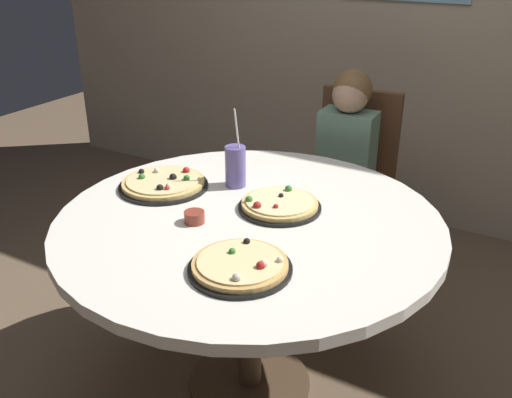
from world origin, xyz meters
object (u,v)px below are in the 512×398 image
Objects in this scene: chair_wooden at (351,175)px; pizza_veggie at (240,266)px; dining_table at (249,239)px; pizza_cheese at (279,205)px; soda_cup at (235,166)px; sauce_bowl at (194,217)px; pizza_pepperoni at (164,183)px; diner_child at (339,197)px.

pizza_veggie is (0.15, -1.35, 0.24)m from chair_wooden.
chair_wooden is (-0.00, 1.04, -0.13)m from dining_table.
soda_cup is at bearing 157.82° from pizza_cheese.
soda_cup is 4.39× the size of sauce_bowl.
pizza_cheese is at bearing -22.18° from soda_cup.
dining_table is 0.32m from soda_cup.
soda_cup reaches higher than pizza_veggie.
pizza_pepperoni is at bearing 147.13° from pizza_veggie.
soda_cup reaches higher than dining_table.
pizza_pepperoni is at bearing -146.90° from soda_cup.
soda_cup reaches higher than pizza_pepperoni.
pizza_pepperoni is 1.12× the size of soda_cup.
soda_cup is at bearing -106.05° from diner_child.
dining_table is at bearing 40.81° from sauce_bowl.
sauce_bowl is at bearing -139.19° from dining_table.
chair_wooden is at bearing 83.24° from sauce_bowl.
pizza_cheese is 0.48m from pizza_pepperoni.
pizza_cheese is 0.96× the size of soda_cup.
dining_table is at bearing 116.12° from pizza_veggie.
sauce_bowl is at bearing -83.16° from soda_cup.
diner_child is 1.21m from pizza_veggie.
dining_table is 4.36× the size of soda_cup.
chair_wooden is 1.09m from pizza_pepperoni.
diner_child is 3.65× the size of pizza_cheese.
dining_table is 0.88m from diner_child.
chair_wooden is at bearing 77.88° from soda_cup.
dining_table is 0.16m from pizza_cheese.
pizza_pepperoni is 0.29m from soda_cup.
chair_wooden is 3.21× the size of pizza_cheese.
pizza_veggie is 0.35m from sauce_bowl.
soda_cup reaches higher than pizza_cheese.
pizza_veggie is at bearing -77.87° from pizza_cheese.
chair_wooden is at bearing 96.56° from pizza_veggie.
pizza_pepperoni is (-0.48, -0.05, 0.00)m from pizza_cheese.
pizza_veggie is (0.15, -0.31, 0.10)m from dining_table.
pizza_cheese is at bearing -86.01° from chair_wooden.
diner_child is at bearing 97.19° from pizza_veggie.
diner_child is 3.53× the size of pizza_veggie.
dining_table is 4.53× the size of pizza_cheese.
dining_table is 1.41× the size of chair_wooden.
pizza_veggie is 0.43m from pizza_cheese.
diner_child is (0.00, 0.86, -0.18)m from dining_table.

